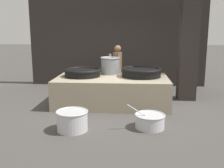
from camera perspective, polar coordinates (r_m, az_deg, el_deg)
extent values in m
plane|color=#474442|center=(7.29, 0.00, -4.39)|extent=(60.00, 60.00, 0.00)
cube|color=#2D2826|center=(9.66, 1.15, 12.08)|extent=(6.38, 0.24, 4.17)
cube|color=#2D2826|center=(7.90, 16.52, 11.70)|extent=(0.50, 0.50, 4.17)
cube|color=tan|center=(7.20, 0.00, -1.48)|extent=(3.03, 1.68, 0.76)
cylinder|color=black|center=(7.29, -6.43, 2.34)|extent=(0.98, 0.98, 0.17)
torus|color=black|center=(7.28, -6.45, 3.01)|extent=(1.02, 1.02, 0.08)
cylinder|color=black|center=(7.24, 6.40, 2.39)|extent=(1.06, 1.06, 0.20)
torus|color=black|center=(7.22, 6.41, 3.17)|extent=(1.11, 1.11, 0.09)
cylinder|color=gray|center=(7.62, -0.36, 3.96)|extent=(0.54, 0.54, 0.47)
torus|color=gray|center=(7.59, -0.36, 5.73)|extent=(0.58, 0.58, 0.04)
cylinder|color=brown|center=(8.45, 1.04, 0.50)|extent=(0.12, 0.12, 0.76)
cylinder|color=brown|center=(8.61, 1.36, 0.71)|extent=(0.12, 0.12, 0.76)
cube|color=olive|center=(8.50, 1.21, 1.61)|extent=(0.23, 0.27, 0.50)
cube|color=brown|center=(8.43, 1.22, 5.02)|extent=(0.26, 0.48, 0.56)
cylinder|color=brown|center=(8.24, 0.11, 4.85)|extent=(0.32, 0.16, 0.52)
cylinder|color=brown|center=(8.68, 1.07, 5.20)|extent=(0.32, 0.16, 0.52)
sphere|color=brown|center=(8.39, 1.23, 7.73)|extent=(0.21, 0.21, 0.21)
cylinder|color=silver|center=(5.59, 8.22, -8.06)|extent=(0.61, 0.61, 0.28)
torus|color=silver|center=(5.54, 8.27, -6.68)|extent=(0.64, 0.64, 0.03)
cylinder|color=orange|center=(5.57, 8.24, -7.44)|extent=(0.54, 0.54, 0.07)
cylinder|color=orange|center=(5.50, 7.65, -7.07)|extent=(0.06, 0.06, 0.04)
cylinder|color=orange|center=(5.69, 7.46, -6.45)|extent=(0.05, 0.05, 0.03)
cylinder|color=orange|center=(5.57, 8.03, -6.92)|extent=(0.04, 0.05, 0.03)
cylinder|color=orange|center=(5.56, 8.83, -6.95)|extent=(0.04, 0.04, 0.03)
cylinder|color=orange|center=(5.42, 8.82, -7.40)|extent=(0.06, 0.06, 0.04)
cylinder|color=orange|center=(5.57, 9.29, -6.88)|extent=(0.05, 0.04, 0.04)
sphere|color=silver|center=(5.51, 7.25, -6.95)|extent=(0.11, 0.11, 0.11)
cylinder|color=silver|center=(5.39, 5.33, -5.75)|extent=(0.40, 0.17, 0.30)
cylinder|color=silver|center=(5.44, -8.64, -7.97)|extent=(0.62, 0.62, 0.40)
torus|color=silver|center=(5.38, -8.71, -5.96)|extent=(0.66, 0.66, 0.03)
cylinder|color=tan|center=(5.42, -8.67, -7.07)|extent=(0.55, 0.55, 0.10)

